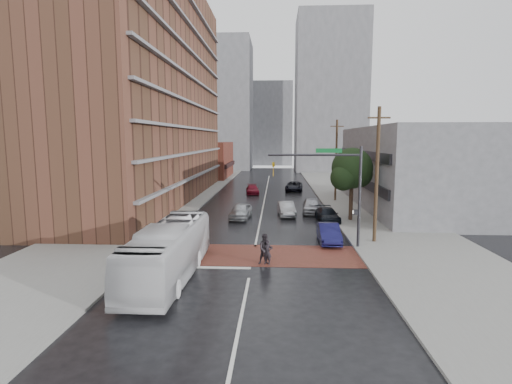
# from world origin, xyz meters

# --- Properties ---
(ground) EXTENTS (160.00, 160.00, 0.00)m
(ground) POSITION_xyz_m (0.00, 0.00, 0.00)
(ground) COLOR black
(ground) RESTS_ON ground
(crosswalk) EXTENTS (14.00, 5.00, 0.02)m
(crosswalk) POSITION_xyz_m (0.00, 0.50, 0.01)
(crosswalk) COLOR brown
(crosswalk) RESTS_ON ground
(sidewalk_west) EXTENTS (9.00, 90.00, 0.15)m
(sidewalk_west) POSITION_xyz_m (-11.50, 25.00, 0.07)
(sidewalk_west) COLOR gray
(sidewalk_west) RESTS_ON ground
(sidewalk_east) EXTENTS (9.00, 90.00, 0.15)m
(sidewalk_east) POSITION_xyz_m (11.50, 25.00, 0.07)
(sidewalk_east) COLOR gray
(sidewalk_east) RESTS_ON ground
(apartment_block) EXTENTS (10.00, 44.00, 28.00)m
(apartment_block) POSITION_xyz_m (-14.00, 24.00, 14.00)
(apartment_block) COLOR brown
(apartment_block) RESTS_ON ground
(storefront_west) EXTENTS (8.00, 16.00, 7.00)m
(storefront_west) POSITION_xyz_m (-12.00, 54.00, 3.50)
(storefront_west) COLOR maroon
(storefront_west) RESTS_ON ground
(building_east) EXTENTS (11.00, 26.00, 9.00)m
(building_east) POSITION_xyz_m (16.50, 20.00, 4.50)
(building_east) COLOR gray
(building_east) RESTS_ON ground
(distant_tower_west) EXTENTS (18.00, 16.00, 32.00)m
(distant_tower_west) POSITION_xyz_m (-14.00, 78.00, 16.00)
(distant_tower_west) COLOR gray
(distant_tower_west) RESTS_ON ground
(distant_tower_east) EXTENTS (16.00, 14.00, 36.00)m
(distant_tower_east) POSITION_xyz_m (14.00, 72.00, 18.00)
(distant_tower_east) COLOR gray
(distant_tower_east) RESTS_ON ground
(distant_tower_center) EXTENTS (12.00, 10.00, 24.00)m
(distant_tower_center) POSITION_xyz_m (0.00, 95.00, 12.00)
(distant_tower_center) COLOR gray
(distant_tower_center) RESTS_ON ground
(street_tree) EXTENTS (4.20, 4.10, 6.90)m
(street_tree) POSITION_xyz_m (8.52, 12.03, 4.73)
(street_tree) COLOR #332319
(street_tree) RESTS_ON ground
(signal_mast) EXTENTS (6.50, 0.30, 7.20)m
(signal_mast) POSITION_xyz_m (5.85, 2.50, 4.73)
(signal_mast) COLOR #2D2D33
(signal_mast) RESTS_ON ground
(utility_pole_near) EXTENTS (1.60, 0.26, 10.00)m
(utility_pole_near) POSITION_xyz_m (8.80, 4.00, 5.14)
(utility_pole_near) COLOR #473321
(utility_pole_near) RESTS_ON ground
(utility_pole_far) EXTENTS (1.60, 0.26, 10.00)m
(utility_pole_far) POSITION_xyz_m (8.80, 24.00, 5.14)
(utility_pole_far) COLOR #473321
(utility_pole_far) RESTS_ON ground
(transit_bus) EXTENTS (2.65, 10.97, 3.05)m
(transit_bus) POSITION_xyz_m (-4.43, -4.11, 1.53)
(transit_bus) COLOR silver
(transit_bus) RESTS_ON ground
(pedestrian_a) EXTENTS (0.64, 0.49, 1.56)m
(pedestrian_a) POSITION_xyz_m (0.97, -1.50, 0.78)
(pedestrian_a) COLOR black
(pedestrian_a) RESTS_ON ground
(pedestrian_b) EXTENTS (1.04, 0.88, 1.90)m
(pedestrian_b) POSITION_xyz_m (0.86, -1.41, 0.95)
(pedestrian_b) COLOR #272126
(pedestrian_b) RESTS_ON ground
(car_travel_a) EXTENTS (2.28, 4.60, 1.51)m
(car_travel_a) POSITION_xyz_m (-1.93, 12.65, 0.75)
(car_travel_a) COLOR #B1B5B9
(car_travel_a) RESTS_ON ground
(car_travel_b) EXTENTS (1.92, 4.44, 1.42)m
(car_travel_b) POSITION_xyz_m (2.52, 14.26, 0.71)
(car_travel_b) COLOR #A2A5AA
(car_travel_b) RESTS_ON ground
(car_travel_c) EXTENTS (2.18, 4.42, 1.24)m
(car_travel_c) POSITION_xyz_m (-1.85, 30.20, 0.62)
(car_travel_c) COLOR maroon
(car_travel_c) RESTS_ON ground
(suv_travel) EXTENTS (2.87, 5.33, 1.42)m
(suv_travel) POSITION_xyz_m (4.12, 33.62, 0.71)
(suv_travel) COLOR black
(suv_travel) RESTS_ON ground
(car_parked_near) EXTENTS (1.52, 4.29, 1.41)m
(car_parked_near) POSITION_xyz_m (5.44, 4.00, 0.71)
(car_parked_near) COLOR #141344
(car_parked_near) RESTS_ON ground
(car_parked_mid) EXTENTS (2.20, 4.53, 1.27)m
(car_parked_mid) POSITION_xyz_m (6.30, 11.62, 0.64)
(car_parked_mid) COLOR black
(car_parked_mid) RESTS_ON ground
(car_parked_far) EXTENTS (2.20, 4.80, 1.59)m
(car_parked_far) POSITION_xyz_m (5.20, 16.00, 0.80)
(car_parked_far) COLOR #A8A8AF
(car_parked_far) RESTS_ON ground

